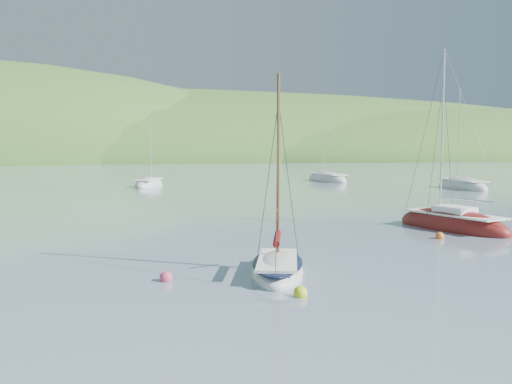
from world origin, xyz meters
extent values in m
plane|color=slate|center=(0.00, 0.00, 0.00)|extent=(700.00, 700.00, 0.00)
ellipsoid|color=#2C6024|center=(0.00, 170.00, 0.00)|extent=(440.00, 110.00, 44.00)
ellipsoid|color=#2C6024|center=(90.00, 160.00, 0.00)|extent=(240.00, 100.00, 34.00)
ellipsoid|color=silver|center=(0.00, 3.32, 0.09)|extent=(3.43, 5.60, 1.29)
cube|color=white|center=(-0.04, 3.22, 0.56)|extent=(2.61, 4.35, 0.10)
cylinder|color=brown|center=(0.19, 3.92, 4.03)|extent=(0.12, 0.12, 7.02)
ellipsoid|color=black|center=(0.00, 3.32, 0.46)|extent=(3.38, 5.54, 0.22)
cylinder|color=#600D0C|center=(-0.20, 2.72, 1.47)|extent=(0.99, 2.48, 0.24)
ellipsoid|color=maroon|center=(12.80, 11.70, 0.15)|extent=(4.61, 7.97, 2.08)
cube|color=white|center=(12.85, 11.56, 0.88)|extent=(3.51, 6.19, 0.10)
cylinder|color=silver|center=(12.55, 12.57, 5.56)|extent=(0.12, 0.12, 9.43)
cube|color=white|center=(12.85, 11.56, 1.12)|extent=(1.95, 2.42, 0.42)
cylinder|color=silver|center=(13.06, 10.83, 1.79)|extent=(1.10, 3.50, 0.09)
ellipsoid|color=silver|center=(-2.20, 48.55, 0.13)|extent=(4.75, 7.30, 1.88)
cube|color=white|center=(-2.25, 48.42, 0.80)|extent=(3.63, 5.66, 0.10)
cylinder|color=silver|center=(-1.90, 49.32, 4.89)|extent=(0.12, 0.12, 8.26)
ellipsoid|color=silver|center=(20.57, 51.85, 0.16)|extent=(4.13, 8.61, 2.25)
cube|color=white|center=(20.60, 51.68, 0.95)|extent=(3.12, 6.70, 0.10)
cylinder|color=silver|center=(20.42, 52.83, 5.87)|extent=(0.12, 0.12, 9.91)
ellipsoid|color=silver|center=(30.42, 37.12, 0.16)|extent=(3.10, 8.27, 2.24)
cube|color=white|center=(30.42, 36.96, 0.95)|extent=(2.32, 6.45, 0.10)
cylinder|color=silver|center=(30.45, 38.11, 5.82)|extent=(0.12, 0.12, 9.83)
sphere|color=#D2E21C|center=(-0.16, 0.11, 0.12)|extent=(0.45, 0.45, 0.45)
sphere|color=#E03F6F|center=(-4.18, 3.23, 0.12)|extent=(0.47, 0.47, 0.47)
sphere|color=orange|center=(10.33, 8.97, 0.12)|extent=(0.45, 0.45, 0.45)
camera|label=1|loc=(-5.85, -16.98, 4.93)|focal=40.00mm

